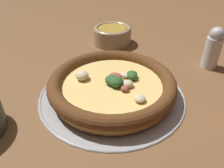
{
  "coord_description": "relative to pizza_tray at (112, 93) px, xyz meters",
  "views": [
    {
      "loc": [
        0.13,
        0.38,
        0.3
      ],
      "look_at": [
        0.0,
        0.0,
        0.03
      ],
      "focal_mm": 35.0,
      "sensor_mm": 36.0,
      "label": 1
    }
  ],
  "objects": [
    {
      "name": "pizza",
      "position": [
        -0.0,
        -0.0,
        0.03
      ],
      "size": [
        0.28,
        0.28,
        0.04
      ],
      "color": "#BC7F42",
      "rests_on": "pizza_tray"
    },
    {
      "name": "ground_plane",
      "position": [
        0.0,
        0.0,
        -0.0
      ],
      "size": [
        3.0,
        3.0,
        0.0
      ],
      "primitive_type": "plane",
      "color": "brown"
    },
    {
      "name": "pizza_tray",
      "position": [
        0.0,
        0.0,
        0.0
      ],
      "size": [
        0.33,
        0.33,
        0.01
      ],
      "color": "#9E9EA3",
      "rests_on": "ground_plane"
    },
    {
      "name": "bowl_near",
      "position": [
        -0.09,
        -0.27,
        0.03
      ],
      "size": [
        0.12,
        0.12,
        0.06
      ],
      "color": "#9E8466",
      "rests_on": "ground_plane"
    },
    {
      "name": "pepper_shaker",
      "position": [
        -0.29,
        -0.03,
        0.05
      ],
      "size": [
        0.04,
        0.04,
        0.11
      ],
      "color": "silver",
      "rests_on": "ground_plane"
    }
  ]
}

